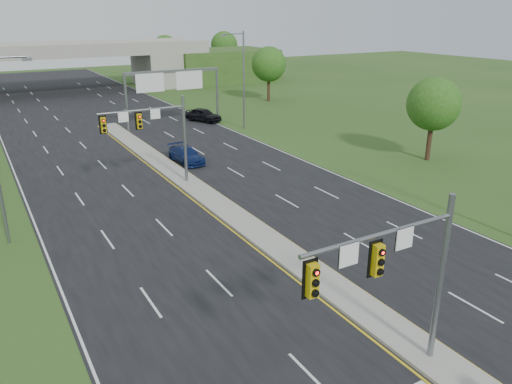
{
  "coord_description": "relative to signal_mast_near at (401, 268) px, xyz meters",
  "views": [
    {
      "loc": [
        -14.2,
        -10.76,
        13.04
      ],
      "look_at": [
        -0.38,
        13.17,
        3.0
      ],
      "focal_mm": 35.0,
      "sensor_mm": 36.0,
      "label": 1
    }
  ],
  "objects": [
    {
      "name": "tree_back_c",
      "position": [
        26.26,
        94.07,
        0.78
      ],
      "size": [
        5.6,
        5.6,
        8.32
      ],
      "color": "#382316",
      "rests_on": "ground"
    },
    {
      "name": "overpass",
      "position": [
        2.26,
        80.07,
        -1.17
      ],
      "size": [
        80.0,
        14.0,
        8.1
      ],
      "color": "gray",
      "rests_on": "ground"
    },
    {
      "name": "lane_markings",
      "position": [
        1.66,
        28.99,
        -4.7
      ],
      "size": [
        23.72,
        160.0,
        0.01
      ],
      "color": "gold",
      "rests_on": "road"
    },
    {
      "name": "tree_r_near",
      "position": [
        24.26,
        20.07,
        0.45
      ],
      "size": [
        4.8,
        4.8,
        7.6
      ],
      "color": "#382316",
      "rests_on": "ground"
    },
    {
      "name": "tree_r_mid",
      "position": [
        28.26,
        55.07,
        0.78
      ],
      "size": [
        5.2,
        5.2,
        8.12
      ],
      "color": "#382316",
      "rests_on": "ground"
    },
    {
      "name": "lightpole_r_far",
      "position": [
        15.56,
        40.07,
        1.38
      ],
      "size": [
        2.85,
        0.25,
        11.0
      ],
      "color": "slate",
      "rests_on": "ground"
    },
    {
      "name": "signal_mast_near",
      "position": [
        0.0,
        0.0,
        0.0
      ],
      "size": [
        6.62,
        0.6,
        7.0
      ],
      "color": "slate",
      "rests_on": "ground"
    },
    {
      "name": "car_far_c",
      "position": [
        13.26,
        46.13,
        -3.88
      ],
      "size": [
        3.82,
        5.23,
        1.65
      ],
      "primitive_type": "imported",
      "rotation": [
        0.0,
        0.0,
        0.43
      ],
      "color": "black",
      "rests_on": "road"
    },
    {
      "name": "car_far_b",
      "position": [
        4.49,
        30.47,
        -4.01
      ],
      "size": [
        2.23,
        4.9,
        1.39
      ],
      "primitive_type": "imported",
      "rotation": [
        0.0,
        0.0,
        0.06
      ],
      "color": "#0D1C4F",
      "rests_on": "road"
    },
    {
      "name": "median",
      "position": [
        2.26,
        23.07,
        -4.63
      ],
      "size": [
        2.0,
        54.0,
        0.16
      ],
      "primitive_type": "cube",
      "color": "gray",
      "rests_on": "road"
    },
    {
      "name": "road",
      "position": [
        2.26,
        35.07,
        -4.72
      ],
      "size": [
        24.0,
        160.0,
        0.02
      ],
      "primitive_type": "cube",
      "color": "black",
      "rests_on": "ground"
    },
    {
      "name": "ground",
      "position": [
        2.26,
        0.07,
        -4.73
      ],
      "size": [
        240.0,
        240.0,
        0.0
      ],
      "primitive_type": "plane",
      "color": "#2D4E1C",
      "rests_on": "ground"
    },
    {
      "name": "sign_gantry",
      "position": [
        8.95,
        44.99,
        0.51
      ],
      "size": [
        11.58,
        0.44,
        6.67
      ],
      "color": "slate",
      "rests_on": "ground"
    },
    {
      "name": "tree_back_d",
      "position": [
        40.26,
        94.07,
        1.11
      ],
      "size": [
        6.0,
        6.0,
        8.85
      ],
      "color": "#382316",
      "rests_on": "ground"
    },
    {
      "name": "signal_mast_far",
      "position": [
        0.0,
        25.0,
        0.0
      ],
      "size": [
        6.62,
        0.6,
        7.0
      ],
      "color": "slate",
      "rests_on": "ground"
    }
  ]
}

